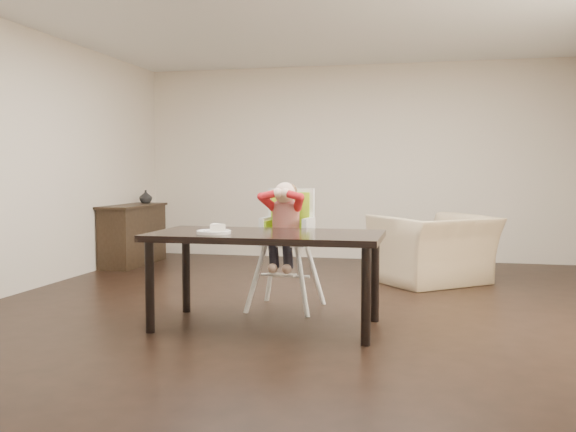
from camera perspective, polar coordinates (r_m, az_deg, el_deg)
name	(u,v)px	position (r m, az deg, el deg)	size (l,w,h in m)	color
ground	(307,311)	(5.69, 1.71, -8.47)	(7.00, 7.00, 0.00)	black
room_walls	(308,98)	(5.59, 1.75, 10.43)	(6.02, 7.02, 2.71)	beige
dining_table	(266,243)	(5.03, -1.94, -2.37)	(1.80, 0.90, 0.75)	black
high_chair	(287,220)	(5.72, -0.12, -0.32)	(0.51, 0.51, 1.13)	white
plate	(215,230)	(4.95, -6.53, -1.27)	(0.31, 0.31, 0.08)	white
armchair	(434,238)	(7.19, 12.87, -1.92)	(1.14, 0.74, 1.00)	tan
sideboard	(133,234)	(8.69, -13.60, -1.61)	(0.44, 1.26, 0.79)	black
vase	(146,197)	(9.01, -12.54, 1.66)	(0.17, 0.18, 0.17)	#99999E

